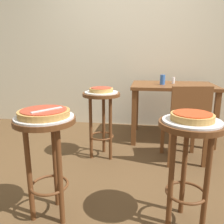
{
  "coord_description": "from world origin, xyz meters",
  "views": [
    {
      "loc": [
        0.29,
        -2.14,
        1.15
      ],
      "look_at": [
        0.0,
        -0.23,
        0.67
      ],
      "focal_mm": 37.16,
      "sensor_mm": 36.0,
      "label": 1
    }
  ],
  "objects": [
    {
      "name": "stool_leftside",
      "position": [
        -0.19,
        0.3,
        0.55
      ],
      "size": [
        0.41,
        0.41,
        0.74
      ],
      "color": "#5B3319",
      "rests_on": "ground_plane"
    },
    {
      "name": "ground_plane",
      "position": [
        0.0,
        0.0,
        0.0
      ],
      "size": [
        6.0,
        6.0,
        0.0
      ],
      "primitive_type": "plane",
      "color": "brown"
    },
    {
      "name": "pizza_middle",
      "position": [
        0.58,
        -0.7,
        0.78
      ],
      "size": [
        0.27,
        0.27,
        0.05
      ],
      "color": "tan",
      "rests_on": "serving_plate_middle"
    },
    {
      "name": "stool_foreground",
      "position": [
        -0.37,
        -0.75,
        0.55
      ],
      "size": [
        0.41,
        0.41,
        0.74
      ],
      "color": "#5B3319",
      "rests_on": "ground_plane"
    },
    {
      "name": "back_wall",
      "position": [
        0.0,
        1.65,
        1.5
      ],
      "size": [
        6.0,
        0.1,
        3.0
      ],
      "primitive_type": "cube",
      "color": "beige",
      "rests_on": "ground_plane"
    },
    {
      "name": "pizza_server_knife",
      "position": [
        -0.34,
        -0.77,
        0.8
      ],
      "size": [
        0.15,
        0.19,
        0.01
      ],
      "primitive_type": "cube",
      "rotation": [
        0.0,
        0.0,
        0.95
      ],
      "color": "silver",
      "rests_on": "pizza_foreground"
    },
    {
      "name": "dining_table",
      "position": [
        0.64,
        1.04,
        0.65
      ],
      "size": [
        1.09,
        0.77,
        0.76
      ],
      "color": "brown",
      "rests_on": "ground_plane"
    },
    {
      "name": "serving_plate_leftside",
      "position": [
        -0.19,
        0.3,
        0.75
      ],
      "size": [
        0.36,
        0.36,
        0.01
      ],
      "primitive_type": "cylinder",
      "color": "silver",
      "rests_on": "stool_leftside"
    },
    {
      "name": "wooden_chair",
      "position": [
        0.72,
        0.29,
        0.47
      ],
      "size": [
        0.46,
        0.46,
        0.85
      ],
      "color": "brown",
      "rests_on": "ground_plane"
    },
    {
      "name": "condiment_shaker",
      "position": [
        0.65,
        1.11,
        0.8
      ],
      "size": [
        0.04,
        0.04,
        0.09
      ],
      "primitive_type": "cylinder",
      "color": "white",
      "rests_on": "dining_table"
    },
    {
      "name": "serving_plate_middle",
      "position": [
        0.58,
        -0.7,
        0.75
      ],
      "size": [
        0.36,
        0.36,
        0.01
      ],
      "primitive_type": "cylinder",
      "color": "silver",
      "rests_on": "stool_middle"
    },
    {
      "name": "stool_middle",
      "position": [
        0.58,
        -0.7,
        0.55
      ],
      "size": [
        0.41,
        0.41,
        0.74
      ],
      "color": "#5B3319",
      "rests_on": "ground_plane"
    },
    {
      "name": "serving_plate_foreground",
      "position": [
        -0.37,
        -0.75,
        0.75
      ],
      "size": [
        0.39,
        0.39,
        0.01
      ],
      "primitive_type": "cylinder",
      "color": "silver",
      "rests_on": "stool_foreground"
    },
    {
      "name": "pizza_leftside",
      "position": [
        -0.19,
        0.3,
        0.78
      ],
      "size": [
        0.25,
        0.25,
        0.05
      ],
      "color": "tan",
      "rests_on": "serving_plate_leftside"
    },
    {
      "name": "pizza_foreground",
      "position": [
        -0.37,
        -0.75,
        0.78
      ],
      "size": [
        0.34,
        0.34,
        0.05
      ],
      "color": "#B78442",
      "rests_on": "serving_plate_foreground"
    },
    {
      "name": "cup_near_edge",
      "position": [
        0.5,
        0.98,
        0.82
      ],
      "size": [
        0.07,
        0.07,
        0.13
      ],
      "primitive_type": "cylinder",
      "color": "#3360B2",
      "rests_on": "dining_table"
    }
  ]
}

